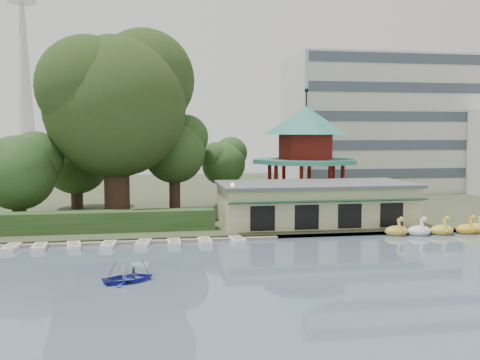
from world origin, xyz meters
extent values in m
plane|color=slate|center=(0.00, 0.00, 0.00)|extent=(220.00, 220.00, 0.00)
cube|color=#424930|center=(0.00, 52.00, 0.20)|extent=(220.00, 70.00, 0.40)
cube|color=gray|center=(0.00, 17.30, 0.15)|extent=(220.00, 0.60, 0.30)
cube|color=gray|center=(-12.00, 17.20, 0.12)|extent=(34.00, 1.60, 0.24)
cube|color=#C7C28E|center=(10.00, 22.00, 2.20)|extent=(18.00, 8.00, 3.60)
cube|color=#595B5E|center=(10.00, 22.00, 4.15)|extent=(18.60, 8.60, 0.30)
cube|color=#194C2D|center=(10.00, 17.70, 3.00)|extent=(18.00, 1.59, 0.45)
cylinder|color=#C7C28E|center=(12.00, 32.00, 1.00)|extent=(10.40, 10.40, 1.20)
cylinder|color=#318071|center=(12.00, 32.00, 5.85)|extent=(12.40, 12.40, 0.50)
cylinder|color=maroon|center=(12.00, 32.00, 7.50)|extent=(6.40, 6.40, 2.80)
cone|color=#318071|center=(12.00, 32.00, 10.50)|extent=(10.00, 10.00, 3.20)
cylinder|color=black|center=(12.00, 32.00, 13.00)|extent=(0.16, 0.16, 1.80)
cube|color=silver|center=(30.00, 50.00, 10.40)|extent=(30.00, 14.00, 20.00)
cone|color=silver|center=(-42.00, 140.00, 30.00)|extent=(6.00, 6.00, 60.00)
cube|color=#2E5022|center=(-15.00, 20.50, 1.30)|extent=(30.00, 2.00, 1.80)
cylinder|color=black|center=(1.50, 19.00, 2.40)|extent=(0.12, 0.12, 4.00)
sphere|color=beige|center=(1.50, 19.00, 4.50)|extent=(0.36, 0.36, 0.36)
cylinder|color=#3A281C|center=(-9.00, 28.00, 4.95)|extent=(2.55, 2.55, 9.09)
sphere|color=#294018|center=(-9.00, 28.00, 11.67)|extent=(14.15, 14.15, 14.15)
sphere|color=#294018|center=(-6.17, 30.12, 14.58)|extent=(10.61, 10.61, 10.61)
sphere|color=#294018|center=(-11.48, 26.58, 13.49)|extent=(9.91, 9.91, 9.91)
cylinder|color=#3A281C|center=(-18.00, 26.00, 2.37)|extent=(1.28, 1.28, 3.95)
sphere|color=#2E5022|center=(-18.00, 26.00, 5.30)|extent=(7.13, 7.13, 7.13)
sphere|color=#2E5022|center=(-16.57, 27.07, 6.56)|extent=(5.35, 5.35, 5.35)
sphere|color=#2E5022|center=(-19.25, 25.29, 6.09)|extent=(4.99, 4.99, 4.99)
cylinder|color=#3A281C|center=(-3.00, 32.00, 3.03)|extent=(1.22, 1.22, 5.25)
sphere|color=#2E5022|center=(-3.00, 32.00, 6.91)|extent=(6.76, 6.76, 6.76)
sphere|color=#2E5022|center=(-1.65, 33.01, 8.59)|extent=(5.07, 5.07, 5.07)
sphere|color=#2E5022|center=(-4.18, 31.32, 7.96)|extent=(4.73, 4.73, 4.73)
cylinder|color=#3A281C|center=(3.00, 36.00, 2.41)|extent=(0.94, 0.94, 4.03)
sphere|color=#2E5022|center=(3.00, 36.00, 5.39)|extent=(5.23, 5.23, 5.23)
sphere|color=#2E5022|center=(4.05, 36.78, 6.68)|extent=(3.92, 3.92, 3.92)
sphere|color=#2E5022|center=(2.09, 35.48, 6.20)|extent=(3.66, 3.66, 3.66)
cylinder|color=#3A281C|center=(-14.00, 36.00, 2.59)|extent=(1.34, 1.34, 4.37)
sphere|color=#2E5022|center=(-14.00, 36.00, 5.82)|extent=(7.46, 7.46, 7.46)
sphere|color=#2E5022|center=(-12.51, 37.12, 7.22)|extent=(5.59, 5.59, 5.59)
sphere|color=#2E5022|center=(-15.30, 35.25, 6.70)|extent=(5.22, 5.22, 5.22)
ellipsoid|color=gold|center=(15.90, 16.73, 0.35)|extent=(2.16, 1.44, 0.99)
cylinder|color=gold|center=(15.90, 16.18, 0.90)|extent=(0.26, 0.79, 1.29)
sphere|color=gold|center=(15.90, 15.88, 1.55)|extent=(0.44, 0.44, 0.44)
ellipsoid|color=white|center=(17.90, 16.44, 0.35)|extent=(2.16, 1.44, 0.99)
cylinder|color=white|center=(17.90, 15.89, 0.90)|extent=(0.26, 0.79, 1.29)
sphere|color=white|center=(17.90, 15.59, 1.55)|extent=(0.44, 0.44, 0.44)
ellipsoid|color=yellow|center=(20.08, 16.43, 0.35)|extent=(2.16, 1.44, 0.99)
cylinder|color=yellow|center=(20.08, 15.88, 0.90)|extent=(0.26, 0.79, 1.29)
sphere|color=yellow|center=(20.08, 15.58, 1.55)|extent=(0.44, 0.44, 0.44)
ellipsoid|color=yellow|center=(22.62, 16.49, 0.35)|extent=(2.16, 1.44, 0.99)
cylinder|color=yellow|center=(22.62, 15.94, 0.90)|extent=(0.26, 0.79, 1.29)
sphere|color=yellow|center=(22.62, 15.64, 1.55)|extent=(0.44, 0.44, 0.44)
ellipsoid|color=#E4C446|center=(23.76, 16.79, 0.35)|extent=(2.16, 1.44, 0.99)
cube|color=white|center=(-16.34, 15.88, 0.18)|extent=(1.15, 2.36, 0.36)
cube|color=white|center=(-14.20, 15.72, 0.18)|extent=(1.15, 2.36, 0.36)
cube|color=white|center=(-11.63, 15.78, 0.18)|extent=(1.36, 2.43, 0.36)
cube|color=white|center=(-8.97, 15.64, 0.18)|extent=(1.21, 2.38, 0.36)
cube|color=white|center=(-6.26, 15.84, 0.18)|extent=(1.37, 2.43, 0.36)
cube|color=white|center=(-3.80, 15.73, 0.18)|extent=(1.02, 2.31, 0.36)
cube|color=white|center=(-1.29, 15.84, 0.18)|extent=(1.05, 2.32, 0.36)
cube|color=white|center=(1.43, 15.97, 0.18)|extent=(1.28, 2.41, 0.36)
imported|color=#2830A1|center=(-6.96, 5.28, 0.45)|extent=(5.14, 4.36, 0.90)
imported|color=silver|center=(-7.26, 5.48, 0.53)|extent=(0.36, 0.30, 0.86)
imported|color=#3C3F55|center=(-6.66, 5.08, 0.52)|extent=(0.48, 0.43, 0.83)
cylinder|color=#3A281C|center=(-8.16, 5.28, 0.35)|extent=(0.94, 0.29, 2.01)
cylinder|color=#3A281C|center=(-5.76, 5.28, 0.35)|extent=(0.94, 0.29, 2.01)
camera|label=1|loc=(-5.54, -27.21, 8.96)|focal=40.00mm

